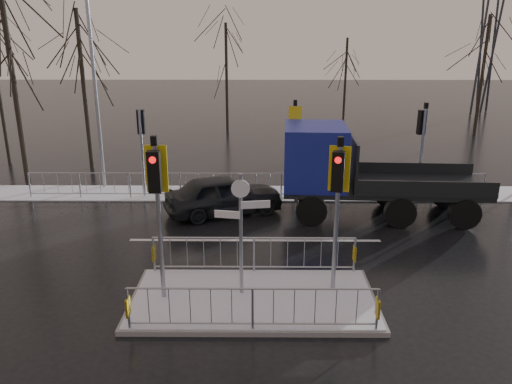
{
  "coord_description": "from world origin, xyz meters",
  "views": [
    {
      "loc": [
        0.15,
        -10.86,
        6.34
      ],
      "look_at": [
        0.04,
        3.25,
        1.8
      ],
      "focal_mm": 35.0,
      "sensor_mm": 36.0,
      "label": 1
    }
  ],
  "objects_px": {
    "car_far_lane": "(224,195)",
    "traffic_island": "(253,287)",
    "flatbed_truck": "(343,169)",
    "street_lamp_left": "(96,80)"
  },
  "relations": [
    {
      "from": "flatbed_truck",
      "to": "traffic_island",
      "type": "bearing_deg",
      "value": -116.61
    },
    {
      "from": "traffic_island",
      "to": "flatbed_truck",
      "type": "relative_size",
      "value": 0.84
    },
    {
      "from": "car_far_lane",
      "to": "traffic_island",
      "type": "bearing_deg",
      "value": 169.52
    },
    {
      "from": "traffic_island",
      "to": "flatbed_truck",
      "type": "height_order",
      "value": "traffic_island"
    },
    {
      "from": "car_far_lane",
      "to": "street_lamp_left",
      "type": "relative_size",
      "value": 0.52
    },
    {
      "from": "flatbed_truck",
      "to": "street_lamp_left",
      "type": "height_order",
      "value": "street_lamp_left"
    },
    {
      "from": "car_far_lane",
      "to": "flatbed_truck",
      "type": "relative_size",
      "value": 0.59
    },
    {
      "from": "street_lamp_left",
      "to": "traffic_island",
      "type": "bearing_deg",
      "value": -55.93
    },
    {
      "from": "car_far_lane",
      "to": "street_lamp_left",
      "type": "xyz_separation_m",
      "value": [
        -5.28,
        3.23,
        3.77
      ]
    },
    {
      "from": "flatbed_truck",
      "to": "street_lamp_left",
      "type": "distance_m",
      "value": 10.45
    }
  ]
}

